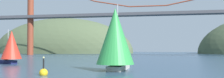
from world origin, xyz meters
TOP-DOWN VIEW (x-y plane):
  - headland_left at (-55.00, 135.00)m, footprint 86.54×44.00m
  - suspension_bridge at (0.00, 95.00)m, footprint 143.11×6.00m
  - sailboat_scarlet_sail at (-23.82, 33.56)m, footprint 7.57×5.70m
  - sailboat_green_sail at (1.57, 21.41)m, footprint 5.84×9.14m
  - channel_buoy at (-6.19, 13.44)m, footprint 1.10×1.10m

SIDE VIEW (x-z plane):
  - headland_left at x=-55.00m, z-range -20.95..20.95m
  - channel_buoy at x=-6.19m, z-range -0.95..1.69m
  - sailboat_scarlet_sail at x=-23.82m, z-range 0.13..7.60m
  - sailboat_green_sail at x=1.57m, z-range -0.11..10.22m
  - suspension_bridge at x=0.00m, z-range -0.93..37.03m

